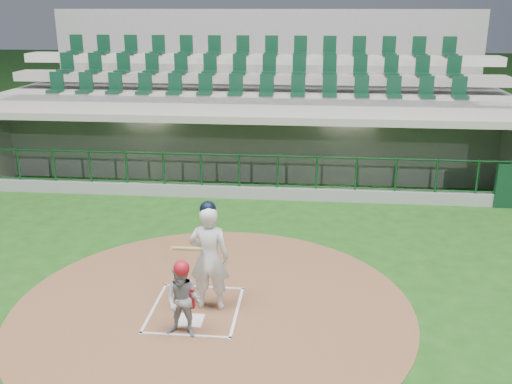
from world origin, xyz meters
TOP-DOWN VIEW (x-y plane):
  - ground at (0.00, 0.00)m, footprint 120.00×120.00m
  - dirt_circle at (0.30, -0.20)m, footprint 7.20×7.20m
  - home_plate at (0.00, -0.70)m, footprint 0.43×0.43m
  - batter_box_chalk at (0.00, -0.30)m, footprint 1.55×1.80m
  - dugout_structure at (0.03, 7.83)m, footprint 16.40×3.70m
  - seating_deck at (0.00, 10.91)m, footprint 17.00×6.72m
  - batter at (0.26, -0.19)m, footprint 0.90×0.88m
  - catcher at (-0.01, -1.13)m, footprint 0.68×0.56m

SIDE VIEW (x-z plane):
  - ground at x=0.00m, z-range 0.00..0.00m
  - dirt_circle at x=0.30m, z-range 0.00..0.01m
  - batter_box_chalk at x=0.00m, z-range 0.01..0.02m
  - home_plate at x=0.00m, z-range 0.01..0.03m
  - catcher at x=-0.01m, z-range 0.00..1.34m
  - dugout_structure at x=0.03m, z-range -0.54..2.46m
  - batter at x=0.26m, z-range 0.00..2.02m
  - seating_deck at x=0.00m, z-range -1.15..4.00m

